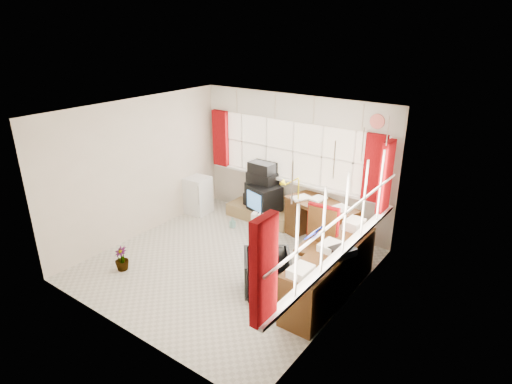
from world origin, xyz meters
TOP-DOWN VIEW (x-y plane):
  - ground at (0.00, 0.00)m, footprint 4.00×4.00m
  - room_walls at (0.00, 0.00)m, footprint 4.00×4.00m
  - window_back at (0.00, 1.94)m, footprint 3.70×0.12m
  - window_right at (1.94, 0.00)m, footprint 0.12×3.70m
  - curtains at (0.92, 0.93)m, footprint 3.83×3.83m
  - overhead_cabinets at (0.98, 0.98)m, footprint 3.98×3.98m
  - desk at (0.84, 1.59)m, footprint 1.42×1.00m
  - desk_lamp at (0.43, 1.47)m, footprint 0.16×0.13m
  - task_chair at (1.38, 0.48)m, footprint 0.53×0.56m
  - office_chair at (0.96, -0.25)m, footprint 0.94×0.95m
  - radiator at (0.13, 0.90)m, footprint 0.42×0.25m
  - credenza at (1.73, 0.20)m, footprint 0.50×2.00m
  - file_tray at (1.90, 0.16)m, footprint 0.36×0.40m
  - tv_bench at (-0.55, 1.72)m, footprint 1.40×0.50m
  - crt_tv at (-0.45, 1.69)m, footprint 0.67×0.63m
  - hifi_stack at (-0.59, 1.84)m, footprint 0.69×0.46m
  - mini_fridge at (-1.80, 1.25)m, footprint 0.48×0.48m
  - spray_bottle_a at (-0.54, 1.75)m, footprint 0.16×0.16m
  - spray_bottle_b at (-0.79, 1.11)m, footprint 0.09×0.10m
  - flower_vase at (-1.26, -1.10)m, footprint 0.24×0.24m

SIDE VIEW (x-z plane):
  - ground at x=0.00m, z-range 0.00..0.00m
  - spray_bottle_b at x=-0.79m, z-range 0.00..0.19m
  - tv_bench at x=-0.55m, z-range 0.00..0.25m
  - spray_bottle_a at x=-0.54m, z-range 0.00..0.32m
  - flower_vase at x=-1.26m, z-range 0.00..0.40m
  - radiator at x=0.13m, z-range -0.05..0.54m
  - office_chair at x=0.96m, z-range 0.00..0.62m
  - mini_fridge at x=-1.80m, z-range 0.00..0.76m
  - credenza at x=1.73m, z-range -0.04..0.81m
  - desk at x=0.84m, z-range 0.02..0.80m
  - crt_tv at x=-0.45m, z-range 0.25..0.75m
  - task_chair at x=1.38m, z-range 0.04..1.23m
  - hifi_stack at x=-0.59m, z-range 0.21..1.12m
  - file_tray at x=1.90m, z-range 0.75..0.86m
  - window_back at x=0.00m, z-range -0.85..2.75m
  - window_right at x=1.94m, z-range -0.85..2.75m
  - desk_lamp at x=0.43m, z-range 0.83..1.27m
  - curtains at x=0.92m, z-range 0.88..2.03m
  - room_walls at x=0.00m, z-range -0.50..3.50m
  - overhead_cabinets at x=0.98m, z-range 2.01..2.49m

